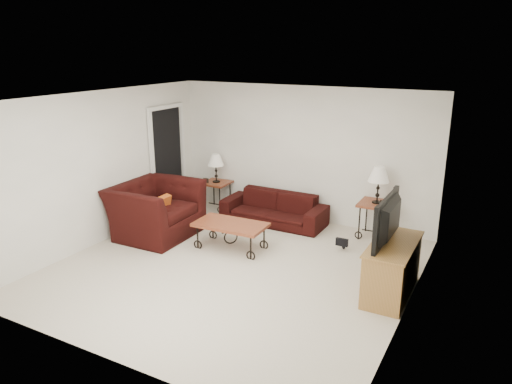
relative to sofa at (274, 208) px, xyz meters
The scene contains 20 objects.
ground 2.07m from the sofa, 80.53° to the right, with size 5.00×5.00×0.00m, color beige.
wall_back 1.13m from the sofa, 54.93° to the left, with size 5.00×0.02×2.50m, color white.
wall_front 4.63m from the sofa, 85.74° to the right, with size 5.00×0.02×2.50m, color white.
wall_left 3.11m from the sofa, 136.96° to the right, with size 0.02×5.00×2.50m, color white.
wall_right 3.61m from the sofa, 35.45° to the right, with size 0.02×5.00×2.50m, color white.
ceiling 3.02m from the sofa, 80.53° to the right, with size 5.00×5.00×0.00m, color white.
doorway 2.29m from the sofa, behind, with size 0.08×0.94×2.04m, color black.
sofa is the anchor object (origin of this frame).
side_table_left 1.38m from the sofa, behind, with size 0.52×0.52×0.56m, color brown.
side_table_right 1.86m from the sofa, ahead, with size 0.57×0.57×0.63m, color brown.
lamp_left 1.49m from the sofa, behind, with size 0.32×0.32×0.56m, color black, non-canonical shape.
lamp_right 1.98m from the sofa, ahead, with size 0.36×0.36×0.63m, color black, non-canonical shape.
photo_frame_left 1.56m from the sofa, behind, with size 0.11×0.02×0.09m, color black.
photo_frame_right 2.04m from the sofa, ahead, with size 0.13×0.02×0.10m, color black.
coffee_table 1.40m from the sofa, 93.56° to the right, with size 1.16×0.63×0.43m, color brown.
armchair 2.15m from the sofa, 135.79° to the right, with size 1.41×1.23×0.91m, color black.
throw_pillow 2.09m from the sofa, 131.91° to the right, with size 0.41×0.11×0.41m, color #B85C17.
tv_stand 3.07m from the sofa, 33.25° to the right, with size 0.50×1.21×0.72m, color #A8733E.
television 3.14m from the sofa, 33.46° to the right, with size 1.08×0.14×0.62m, color black.
backpack 1.65m from the sofa, 20.02° to the right, with size 0.30×0.23×0.39m, color black.
Camera 1 is at (3.40, -5.61, 3.17)m, focal length 33.93 mm.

